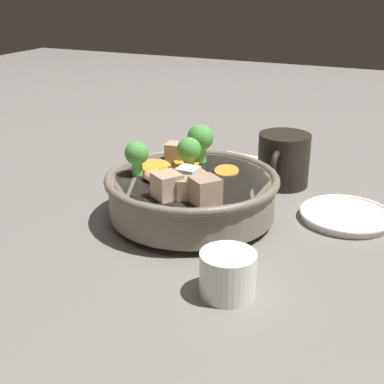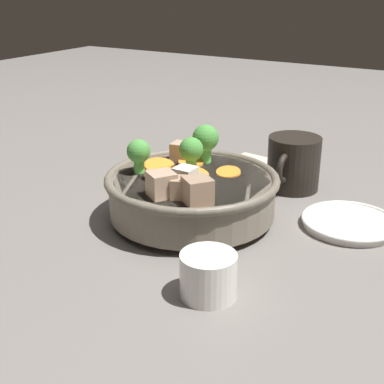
{
  "view_description": "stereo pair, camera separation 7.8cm",
  "coord_description": "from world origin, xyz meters",
  "px_view_note": "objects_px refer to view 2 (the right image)",
  "views": [
    {
      "loc": [
        0.65,
        0.3,
        0.34
      ],
      "look_at": [
        0.0,
        0.0,
        0.04
      ],
      "focal_mm": 50.0,
      "sensor_mm": 36.0,
      "label": 1
    },
    {
      "loc": [
        0.62,
        0.37,
        0.34
      ],
      "look_at": [
        0.0,
        0.0,
        0.04
      ],
      "focal_mm": 50.0,
      "sensor_mm": 36.0,
      "label": 2
    }
  ],
  "objects_px": {
    "tea_cup": "(208,275)",
    "dark_mug": "(293,163)",
    "stirfry_bowl": "(191,190)",
    "side_saucer": "(350,222)"
  },
  "relations": [
    {
      "from": "tea_cup",
      "to": "dark_mug",
      "type": "relative_size",
      "value": 0.57
    },
    {
      "from": "stirfry_bowl",
      "to": "tea_cup",
      "type": "relative_size",
      "value": 3.93
    },
    {
      "from": "side_saucer",
      "to": "dark_mug",
      "type": "distance_m",
      "value": 0.16
    },
    {
      "from": "side_saucer",
      "to": "tea_cup",
      "type": "xyz_separation_m",
      "value": [
        0.26,
        -0.09,
        0.02
      ]
    },
    {
      "from": "stirfry_bowl",
      "to": "tea_cup",
      "type": "xyz_separation_m",
      "value": [
        0.17,
        0.12,
        -0.02
      ]
    },
    {
      "from": "side_saucer",
      "to": "dark_mug",
      "type": "relative_size",
      "value": 1.23
    },
    {
      "from": "tea_cup",
      "to": "stirfry_bowl",
      "type": "bearing_deg",
      "value": -143.82
    },
    {
      "from": "side_saucer",
      "to": "stirfry_bowl",
      "type": "bearing_deg",
      "value": -66.29
    },
    {
      "from": "stirfry_bowl",
      "to": "side_saucer",
      "type": "height_order",
      "value": "stirfry_bowl"
    },
    {
      "from": "side_saucer",
      "to": "dark_mug",
      "type": "xyz_separation_m",
      "value": [
        -0.1,
        -0.13,
        0.04
      ]
    }
  ]
}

